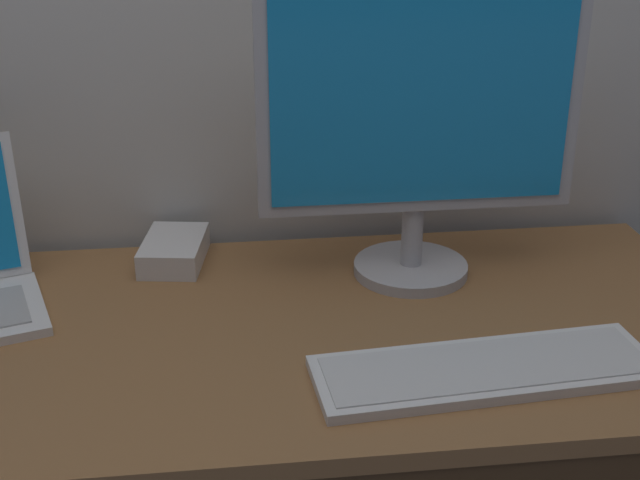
{
  "coord_description": "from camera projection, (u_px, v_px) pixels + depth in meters",
  "views": [
    {
      "loc": [
        -0.02,
        -1.15,
        1.42
      ],
      "look_at": [
        0.12,
        0.0,
        0.91
      ],
      "focal_mm": 48.77,
      "sensor_mm": 36.0,
      "label": 1
    }
  ],
  "objects": [
    {
      "name": "external_drive_box",
      "position": [
        174.0,
        250.0,
        1.52
      ],
      "size": [
        0.12,
        0.17,
        0.04
      ],
      "primitive_type": "cube",
      "rotation": [
        0.0,
        0.0,
        -0.16
      ],
      "color": "silver",
      "rests_on": "desk"
    },
    {
      "name": "wired_keyboard",
      "position": [
        486.0,
        370.0,
        1.19
      ],
      "size": [
        0.49,
        0.18,
        0.02
      ],
      "color": "white",
      "rests_on": "desk"
    },
    {
      "name": "external_monitor",
      "position": [
        419.0,
        117.0,
        1.36
      ],
      "size": [
        0.51,
        0.19,
        0.51
      ],
      "color": "#B7B7BC",
      "rests_on": "desk"
    },
    {
      "name": "desk",
      "position": [
        248.0,
        444.0,
        1.38
      ],
      "size": [
        1.51,
        0.65,
        0.77
      ],
      "color": "olive",
      "rests_on": "ground"
    }
  ]
}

